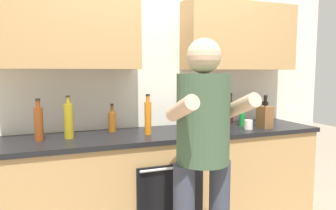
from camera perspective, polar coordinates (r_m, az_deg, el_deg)
back_wall_unit at (r=2.96m, az=-1.82°, el=7.44°), size 4.00×0.38×2.50m
counter at (r=2.87m, az=0.17°, el=-13.76°), size 2.84×0.67×0.90m
person_standing at (r=2.02m, az=6.47°, el=-7.12°), size 0.49×0.45×1.64m
bottle_hotsauce at (r=3.00m, az=10.37°, el=-2.22°), size 0.06×0.06×0.25m
bottle_syrup at (r=2.79m, az=-10.21°, el=-2.96°), size 0.07×0.07×0.25m
bottle_vinegar at (r=2.57m, az=-22.65°, el=-3.04°), size 0.07×0.07×0.33m
bottle_soy at (r=3.34m, az=17.38°, el=-1.10°), size 0.06×0.06×0.29m
bottle_juice at (r=2.62m, az=-3.70°, el=-2.21°), size 0.06×0.06×0.34m
bottle_oil at (r=2.58m, az=-17.76°, el=-2.72°), size 0.07×0.07×0.34m
bottle_soda at (r=3.12m, az=13.47°, el=-1.69°), size 0.05×0.05×0.28m
bottle_wine at (r=3.26m, az=11.23°, el=-1.06°), size 0.08×0.08×0.31m
cup_coffee at (r=2.96m, az=14.53°, el=-3.51°), size 0.08×0.08×0.09m
knife_block at (r=3.08m, az=17.33°, el=-2.08°), size 0.10×0.14×0.27m
grocery_bag_produce at (r=2.82m, az=5.71°, el=-2.98°), size 0.25×0.21×0.17m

